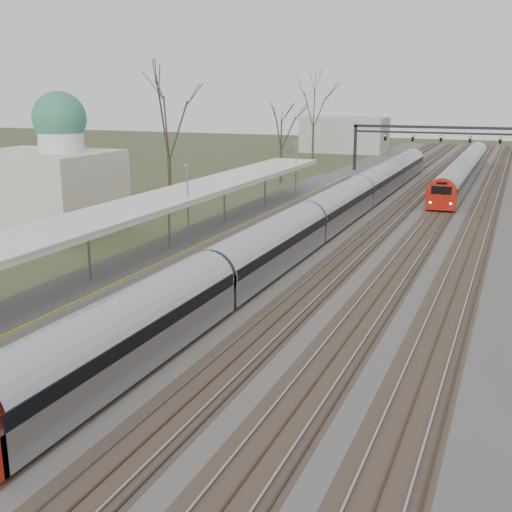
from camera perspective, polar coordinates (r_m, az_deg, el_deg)
The scene contains 8 objects.
track_bed at distance 56.50m, azimuth 11.52°, elevation 3.74°, with size 24.00×160.00×0.22m.
platform at distance 43.09m, azimuth -5.34°, elevation 1.29°, with size 3.50×69.00×1.00m, color #9E9B93.
canopy at distance 38.56m, azimuth -8.57°, elevation 4.83°, with size 4.10×50.00×3.11m.
dome_building at distance 49.99m, azimuth -18.21°, elevation 6.20°, with size 10.00×8.00×10.30m.
signal_gantry at distance 85.39m, azimuth 15.67°, elevation 10.30°, with size 21.00×0.59×6.08m.
tree_west_far at distance 55.06m, azimuth -7.86°, elevation 11.96°, with size 5.50×5.50×11.33m.
train_near at distance 50.84m, azimuth 7.16°, elevation 4.37°, with size 2.62×75.21×3.05m.
train_far at distance 79.58m, azimuth 18.01°, elevation 7.39°, with size 2.62×45.21×3.05m.
Camera 1 is at (10.56, 0.38, 10.22)m, focal length 45.00 mm.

